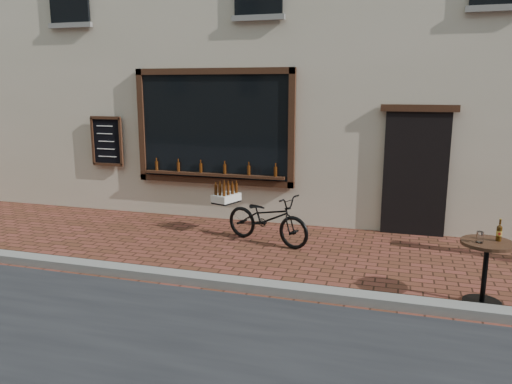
# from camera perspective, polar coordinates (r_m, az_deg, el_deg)

# --- Properties ---
(ground) EXTENTS (90.00, 90.00, 0.00)m
(ground) POSITION_cam_1_polar(r_m,az_deg,el_deg) (6.48, 0.11, -11.89)
(ground) COLOR #4D2718
(ground) RESTS_ON ground
(kerb) EXTENTS (90.00, 0.25, 0.12)m
(kerb) POSITION_cam_1_polar(r_m,az_deg,el_deg) (6.64, 0.61, -10.75)
(kerb) COLOR slate
(kerb) RESTS_ON ground
(cargo_bicycle) EXTENTS (1.95, 1.14, 0.92)m
(cargo_bicycle) POSITION_cam_1_polar(r_m,az_deg,el_deg) (8.50, 1.12, -2.93)
(cargo_bicycle) COLOR black
(cargo_bicycle) RESTS_ON ground
(bistro_table) EXTENTS (0.62, 0.62, 1.07)m
(bistro_table) POSITION_cam_1_polar(r_m,az_deg,el_deg) (6.70, 24.83, -7.02)
(bistro_table) COLOR black
(bistro_table) RESTS_ON ground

